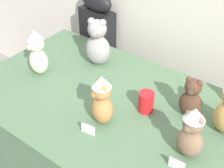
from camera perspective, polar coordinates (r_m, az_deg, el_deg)
name	(u,v)px	position (r m, az deg, el deg)	size (l,w,h in m)	color
display_table	(112,151)	(1.95, 0.00, -12.14)	(1.61, 0.94, 0.78)	#4C6B4C
instrument_case	(98,57)	(2.49, -2.52, 4.92)	(0.29, 0.16, 1.08)	black
teddy_bear_ash	(98,43)	(1.92, -2.64, 7.36)	(0.19, 0.17, 0.30)	gray
teddy_bear_cream	(37,53)	(1.88, -13.41, 5.54)	(0.16, 0.14, 0.28)	beige
teddy_bear_mocha	(191,133)	(1.37, 14.14, -8.60)	(0.14, 0.12, 0.26)	#7F6047
teddy_bear_caramel	(102,100)	(1.48, -1.86, -2.96)	(0.15, 0.15, 0.27)	#B27A42
teddy_bear_cocoa	(191,98)	(1.58, 14.14, -2.55)	(0.12, 0.11, 0.22)	#4C3323
party_cup_red	(146,102)	(1.60, 6.19, -3.23)	(0.08, 0.08, 0.11)	red
name_card_front_left	(177,165)	(1.37, 11.62, -14.13)	(0.07, 0.01, 0.05)	white
name_card_front_middle	(88,129)	(1.49, -4.30, -8.12)	(0.07, 0.01, 0.05)	white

